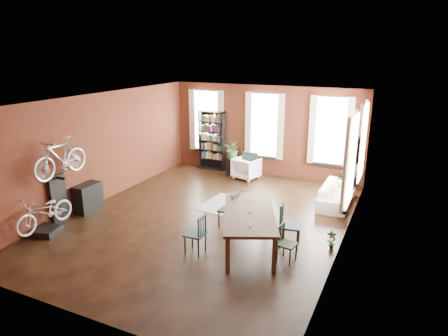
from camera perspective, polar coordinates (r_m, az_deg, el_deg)
The scene contains 19 objects.
room at distance 10.57m, azimuth 0.15°, elevation 4.31°, with size 9.00×9.04×3.22m.
dining_table at distance 9.29m, azimuth 3.58°, elevation -8.71°, with size 1.12×2.47×0.84m, color #49382B.
dining_chair_a at distance 9.00m, azimuth -4.16°, elevation -9.37°, with size 0.42×0.42×0.90m, color #1B3B3C.
dining_chair_b at distance 10.17m, azimuth 0.67°, elevation -5.97°, with size 0.45×0.45×0.97m, color black.
dining_chair_c at distance 8.76m, azimuth 9.00°, elevation -10.68°, with size 0.37×0.37×0.81m, color black.
dining_chair_d at distance 9.35m, azimuth 9.43°, elevation -8.09°, with size 0.48×0.48×1.04m, color #193437.
bookshelf at distance 14.99m, azimuth -1.69°, elevation 3.95°, with size 1.00×0.32×2.20m, color black.
white_armchair at distance 14.02m, azimuth 3.22°, elevation 0.12°, with size 0.80×0.74×0.82m, color white.
cream_sofa at distance 12.14m, azimuth 15.88°, elevation -3.19°, with size 2.08×0.61×0.81m, color beige.
striped_rug at distance 11.84m, azimuth -0.42°, elevation -5.11°, with size 0.95×1.52×0.01m, color black.
bike_trainer at distance 10.89m, azimuth -24.01°, elevation -8.21°, with size 0.58×0.58×0.17m, color black.
bike_wall_rack at distance 11.24m, azimuth -22.56°, elevation -4.13°, with size 0.16×0.60×1.30m, color black.
console_table at distance 11.82m, azimuth -18.86°, elevation -4.03°, with size 0.40×0.80×0.80m, color black.
plant_stand at distance 14.40m, azimuth 1.18°, elevation 0.17°, with size 0.31×0.31×0.62m, color black.
plant_by_sofa at distance 13.84m, azimuth 16.35°, elevation -1.97°, with size 0.34×0.61×0.27m, color #2F5622.
plant_small at distance 9.61m, azimuth 15.04°, elevation -10.65°, with size 0.23×0.44×0.16m, color #285321.
bicycle_floor at distance 10.57m, azimuth -24.45°, elevation -3.81°, with size 0.56×0.85×1.61m, color silver.
bicycle_hung at distance 10.66m, azimuth -22.52°, elevation 3.11°, with size 0.47×1.00×1.66m, color #A5A8AD.
plant_on_stand at distance 14.27m, azimuth 1.28°, elevation 2.40°, with size 0.61×0.68×0.53m, color #306227.
Camera 1 is at (4.62, -8.74, 4.40)m, focal length 32.00 mm.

